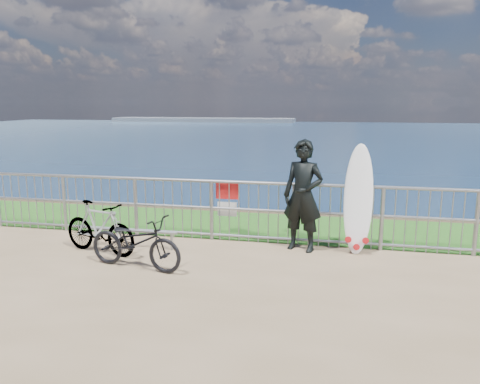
% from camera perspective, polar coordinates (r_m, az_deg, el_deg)
% --- Properties ---
extents(grass_strip, '(120.00, 120.00, 0.00)m').
position_cam_1_polar(grass_strip, '(9.66, 1.18, -4.09)').
color(grass_strip, '#1F5617').
rests_on(grass_strip, ground).
extents(seascape, '(260.00, 260.00, 5.00)m').
position_cam_1_polar(seascape, '(160.67, -4.48, 8.55)').
color(seascape, brown).
rests_on(seascape, ground).
extents(railing, '(10.06, 0.10, 1.13)m').
position_cam_1_polar(railing, '(8.47, -0.10, -2.26)').
color(railing, gray).
rests_on(railing, ground).
extents(surfer, '(0.80, 0.64, 1.90)m').
position_cam_1_polar(surfer, '(7.98, 7.69, -0.46)').
color(surfer, black).
rests_on(surfer, ground).
extents(surfboard, '(0.51, 0.46, 1.84)m').
position_cam_1_polar(surfboard, '(8.08, 14.21, -1.30)').
color(surfboard, white).
rests_on(surfboard, ground).
extents(bicycle_near, '(1.67, 0.84, 0.84)m').
position_cam_1_polar(bicycle_near, '(7.33, -12.64, -5.96)').
color(bicycle_near, black).
rests_on(bicycle_near, ground).
extents(bicycle_far, '(1.54, 0.81, 0.89)m').
position_cam_1_polar(bicycle_far, '(8.18, -16.76, -4.17)').
color(bicycle_far, black).
rests_on(bicycle_far, ground).
extents(bike_rack, '(1.60, 0.05, 0.34)m').
position_cam_1_polar(bike_rack, '(8.38, -12.85, -4.85)').
color(bike_rack, gray).
rests_on(bike_rack, ground).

